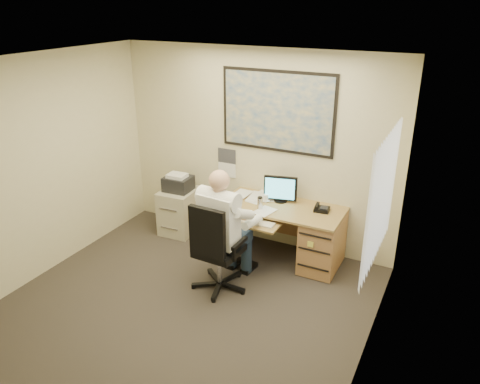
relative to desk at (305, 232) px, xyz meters
The scene contains 8 objects.
room_shell 2.29m from the desk, 115.21° to the right, with size 4.00×4.50×2.70m.
desk is the anchor object (origin of this frame).
world_map 1.61m from the desk, 150.13° to the left, with size 1.56×0.03×1.06m, color #1E4C93.
wall_calendar 1.51m from the desk, 165.63° to the left, with size 0.28×0.01×0.42m, color white.
window_blinds 1.90m from the desk, 45.55° to the right, with size 0.06×1.40×1.30m, color beige, non-canonical shape.
filing_cabinet 1.96m from the desk, behind, with size 0.50×0.59×0.92m.
office_chair 1.29m from the desk, 124.08° to the right, with size 0.71×0.71×1.15m.
person 1.26m from the desk, 126.38° to the right, with size 0.64×0.91×1.50m, color white, non-canonical shape.
Camera 1 is at (2.55, -3.32, 3.28)m, focal length 35.00 mm.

